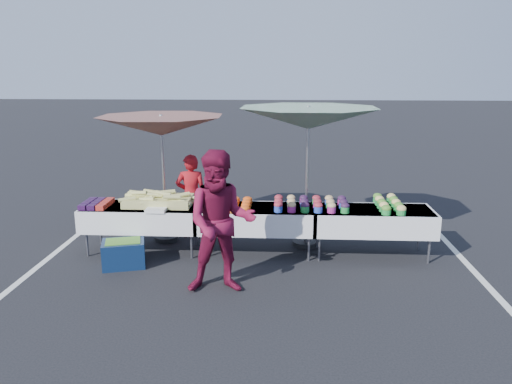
# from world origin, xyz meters

# --- Properties ---
(ground) EXTENTS (80.00, 80.00, 0.00)m
(ground) POSITION_xyz_m (0.00, 0.00, 0.00)
(ground) COLOR black
(stripe_left) EXTENTS (0.10, 5.00, 0.00)m
(stripe_left) POSITION_xyz_m (-3.20, 0.00, 0.00)
(stripe_left) COLOR silver
(stripe_left) RESTS_ON ground
(stripe_right) EXTENTS (0.10, 5.00, 0.00)m
(stripe_right) POSITION_xyz_m (3.20, 0.00, 0.00)
(stripe_right) COLOR silver
(stripe_right) RESTS_ON ground
(table_left) EXTENTS (1.86, 0.81, 0.75)m
(table_left) POSITION_xyz_m (-1.80, 0.00, 0.58)
(table_left) COLOR white
(table_left) RESTS_ON ground
(table_center) EXTENTS (1.86, 0.81, 0.75)m
(table_center) POSITION_xyz_m (0.00, 0.00, 0.58)
(table_center) COLOR white
(table_center) RESTS_ON ground
(table_right) EXTENTS (1.86, 0.81, 0.75)m
(table_right) POSITION_xyz_m (1.80, 0.00, 0.58)
(table_right) COLOR white
(table_right) RESTS_ON ground
(berry_punnets) EXTENTS (0.40, 0.54, 0.08)m
(berry_punnets) POSITION_xyz_m (-2.51, -0.06, 0.79)
(berry_punnets) COLOR black
(berry_punnets) RESTS_ON table_left
(corn_pile) EXTENTS (1.16, 0.57, 0.26)m
(corn_pile) POSITION_xyz_m (-1.54, 0.04, 0.84)
(corn_pile) COLOR tan
(corn_pile) RESTS_ON table_left
(plastic_bags) EXTENTS (0.30, 0.25, 0.05)m
(plastic_bags) POSITION_xyz_m (-1.50, -0.30, 0.78)
(plastic_bags) COLOR white
(plastic_bags) RESTS_ON table_left
(carrot_bowls) EXTENTS (0.55, 0.69, 0.11)m
(carrot_bowls) POSITION_xyz_m (-0.35, -0.01, 0.80)
(carrot_bowls) COLOR orange
(carrot_bowls) RESTS_ON table_center
(potato_cups) EXTENTS (1.14, 0.58, 0.16)m
(potato_cups) POSITION_xyz_m (0.85, 0.00, 0.83)
(potato_cups) COLOR blue
(potato_cups) RESTS_ON table_right
(bean_baskets) EXTENTS (0.36, 0.86, 0.15)m
(bean_baskets) POSITION_xyz_m (2.06, 0.08, 0.82)
(bean_baskets) COLOR #228939
(bean_baskets) RESTS_ON table_right
(vendor) EXTENTS (0.56, 0.39, 1.45)m
(vendor) POSITION_xyz_m (-1.16, 0.75, 0.73)
(vendor) COLOR #A3121B
(vendor) RESTS_ON ground
(customer) EXTENTS (0.98, 0.80, 1.88)m
(customer) POSITION_xyz_m (-0.37, -1.40, 0.94)
(customer) COLOR maroon
(customer) RESTS_ON ground
(umbrella_left) EXTENTS (2.67, 2.67, 2.14)m
(umbrella_left) POSITION_xyz_m (-1.57, 0.52, 1.94)
(umbrella_left) COLOR black
(umbrella_left) RESTS_ON ground
(umbrella_right) EXTENTS (2.91, 2.91, 2.30)m
(umbrella_right) POSITION_xyz_m (0.80, 0.40, 2.08)
(umbrella_right) COLOR black
(umbrella_right) RESTS_ON ground
(storage_bin) EXTENTS (0.70, 0.59, 0.40)m
(storage_bin) POSITION_xyz_m (-1.93, -0.66, 0.21)
(storage_bin) COLOR #0D2245
(storage_bin) RESTS_ON ground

